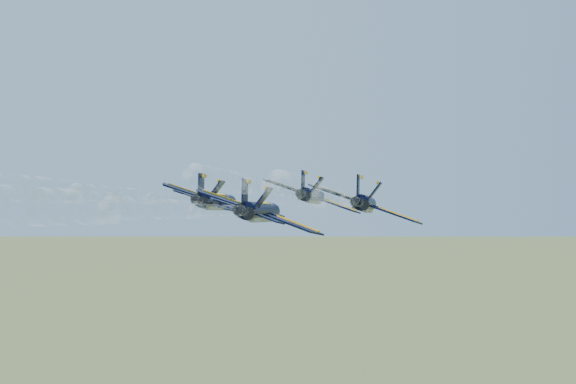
{
  "coord_description": "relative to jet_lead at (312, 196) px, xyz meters",
  "views": [
    {
      "loc": [
        -6.29,
        -97.14,
        102.37
      ],
      "look_at": [
        0.53,
        2.97,
        97.16
      ],
      "focal_mm": 55.0,
      "sensor_mm": 36.0,
      "label": 1
    }
  ],
  "objects": [
    {
      "name": "smoke_trail_lead",
      "position": [
        -8.99,
        -37.45,
        0.03
      ],
      "size": [
        13.4,
        49.6,
        2.07
      ],
      "rotation": [
        0.0,
        0.33,
        -0.24
      ],
      "color": "white"
    },
    {
      "name": "jet_lead",
      "position": [
        0.0,
        0.0,
        0.0
      ],
      "size": [
        12.25,
        17.11,
        5.1
      ],
      "rotation": [
        0.0,
        0.33,
        -0.24
      ],
      "color": "black"
    },
    {
      "name": "smoke_trail_left",
      "position": [
        -20.89,
        -48.17,
        0.03
      ],
      "size": [
        13.4,
        49.6,
        2.07
      ],
      "rotation": [
        0.0,
        0.33,
        -0.24
      ],
      "color": "white"
    },
    {
      "name": "jet_left",
      "position": [
        -11.9,
        -10.72,
        0.0
      ],
      "size": [
        12.25,
        17.11,
        5.1
      ],
      "rotation": [
        0.0,
        0.33,
        -0.24
      ],
      "color": "black"
    },
    {
      "name": "smoke_trail_slot",
      "position": [
        -16.51,
        -63.97,
        0.03
      ],
      "size": [
        13.4,
        49.6,
        2.07
      ],
      "rotation": [
        0.0,
        0.33,
        -0.24
      ],
      "color": "white"
    },
    {
      "name": "smoke_trail_right",
      "position": [
        -4.63,
        -53.08,
        0.03
      ],
      "size": [
        13.4,
        49.6,
        2.07
      ],
      "rotation": [
        0.0,
        0.33,
        -0.24
      ],
      "color": "white"
    },
    {
      "name": "jet_slot",
      "position": [
        -7.52,
        -26.52,
        0.0
      ],
      "size": [
        12.25,
        17.11,
        5.1
      ],
      "rotation": [
        0.0,
        0.33,
        -0.24
      ],
      "color": "black"
    },
    {
      "name": "jet_right",
      "position": [
        4.37,
        -15.63,
        0.0
      ],
      "size": [
        12.25,
        17.11,
        5.1
      ],
      "rotation": [
        0.0,
        0.33,
        -0.24
      ],
      "color": "black"
    }
  ]
}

